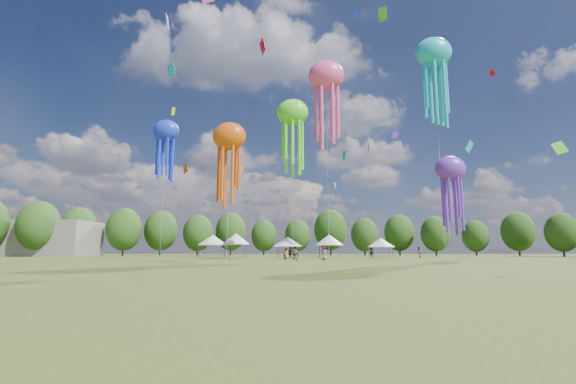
{
  "coord_description": "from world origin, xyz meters",
  "views": [
    {
      "loc": [
        -2.35,
        -16.76,
        1.2
      ],
      "look_at": [
        -3.79,
        15.0,
        6.0
      ],
      "focal_mm": 24.44,
      "sensor_mm": 36.0,
      "label": 1
    }
  ],
  "objects": [
    {
      "name": "festival_tents",
      "position": [
        -6.78,
        55.14,
        3.09
      ],
      "size": [
        37.36,
        12.14,
        4.34
      ],
      "color": "#47474C",
      "rests_on": "ground"
    },
    {
      "name": "hangar",
      "position": [
        -72.0,
        72.0,
        4.0
      ],
      "size": [
        40.0,
        12.0,
        8.0
      ],
      "primitive_type": "cube",
      "color": "gray",
      "rests_on": "ground"
    },
    {
      "name": "show_kites",
      "position": [
        1.38,
        36.89,
        20.65
      ],
      "size": [
        46.73,
        26.59,
        32.22
      ],
      "color": "#5DEE27",
      "rests_on": "ground"
    },
    {
      "name": "ground",
      "position": [
        0.0,
        0.0,
        0.0
      ],
      "size": [
        300.0,
        300.0,
        0.0
      ],
      "primitive_type": "plane",
      "color": "#384416",
      "rests_on": "ground"
    },
    {
      "name": "spectator_near",
      "position": [
        -3.72,
        33.37,
        0.89
      ],
      "size": [
        1.05,
        0.94,
        1.78
      ],
      "primitive_type": "imported",
      "rotation": [
        0.0,
        0.0,
        2.77
      ],
      "color": "gray",
      "rests_on": "ground"
    },
    {
      "name": "spectators_far",
      "position": [
        1.94,
        47.91,
        0.91
      ],
      "size": [
        24.62,
        21.01,
        1.92
      ],
      "color": "gray",
      "rests_on": "ground"
    },
    {
      "name": "small_kites",
      "position": [
        1.43,
        40.56,
        30.45
      ],
      "size": [
        76.76,
        59.66,
        45.48
      ],
      "color": "#5DEE27",
      "rests_on": "ground"
    },
    {
      "name": "treeline",
      "position": [
        -3.87,
        62.51,
        6.54
      ],
      "size": [
        201.57,
        95.24,
        13.43
      ],
      "color": "#38281C",
      "rests_on": "ground"
    }
  ]
}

